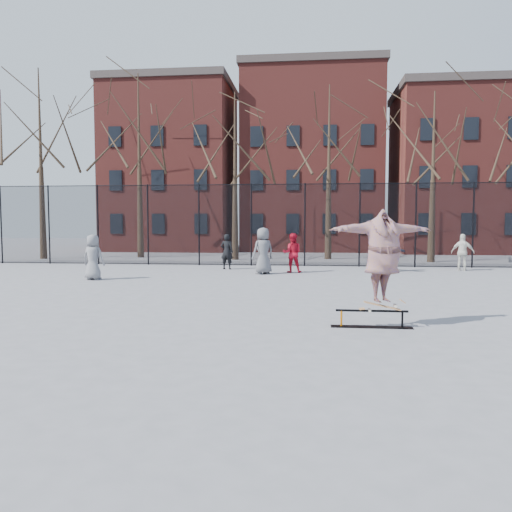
# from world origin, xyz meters

# --- Properties ---
(ground) EXTENTS (100.00, 100.00, 0.00)m
(ground) POSITION_xyz_m (0.00, 0.00, 0.00)
(ground) COLOR slate
(skate_rail) EXTENTS (1.66, 0.25, 0.37)m
(skate_rail) POSITION_xyz_m (2.73, -0.86, 0.14)
(skate_rail) COLOR black
(skate_rail) RESTS_ON ground
(skateboard) EXTENTS (0.81, 0.19, 0.10)m
(skateboard) POSITION_xyz_m (2.94, -0.86, 0.41)
(skateboard) COLOR #A46841
(skateboard) RESTS_ON skate_rail
(skater) EXTENTS (2.39, 1.49, 1.89)m
(skater) POSITION_xyz_m (2.94, -0.86, 1.41)
(skater) COLOR #6B388C
(skater) RESTS_ON skateboard
(bystander_grey) EXTENTS (0.89, 0.65, 1.69)m
(bystander_grey) POSITION_xyz_m (-6.55, 6.50, 0.84)
(bystander_grey) COLOR slate
(bystander_grey) RESTS_ON ground
(bystander_black) EXTENTS (0.65, 0.49, 1.61)m
(bystander_black) POSITION_xyz_m (-2.29, 11.10, 0.80)
(bystander_black) COLOR black
(bystander_black) RESTS_ON ground
(bystander_red) EXTENTS (0.83, 0.66, 1.67)m
(bystander_red) POSITION_xyz_m (0.71, 9.95, 0.83)
(bystander_red) COLOR #B71023
(bystander_red) RESTS_ON ground
(bystander_white) EXTENTS (1.03, 0.71, 1.62)m
(bystander_white) POSITION_xyz_m (8.14, 11.54, 0.81)
(bystander_white) COLOR silver
(bystander_white) RESTS_ON ground
(bystander_navy) EXTENTS (1.47, 1.48, 1.70)m
(bystander_navy) POSITION_xyz_m (4.77, 10.76, 0.85)
(bystander_navy) COLOR #192233
(bystander_navy) RESTS_ON ground
(bystander_extra) EXTENTS (1.12, 1.03, 1.92)m
(bystander_extra) POSITION_xyz_m (-0.46, 9.21, 0.96)
(bystander_extra) COLOR #5C5D61
(bystander_extra) RESTS_ON ground
(fence) EXTENTS (34.03, 0.07, 4.00)m
(fence) POSITION_xyz_m (-0.01, 13.00, 2.05)
(fence) COLOR black
(fence) RESTS_ON ground
(tree_row) EXTENTS (33.66, 7.46, 10.67)m
(tree_row) POSITION_xyz_m (-0.25, 17.15, 7.36)
(tree_row) COLOR black
(tree_row) RESTS_ON ground
(rowhouses) EXTENTS (29.00, 7.00, 13.00)m
(rowhouses) POSITION_xyz_m (0.72, 26.00, 6.06)
(rowhouses) COLOR maroon
(rowhouses) RESTS_ON ground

